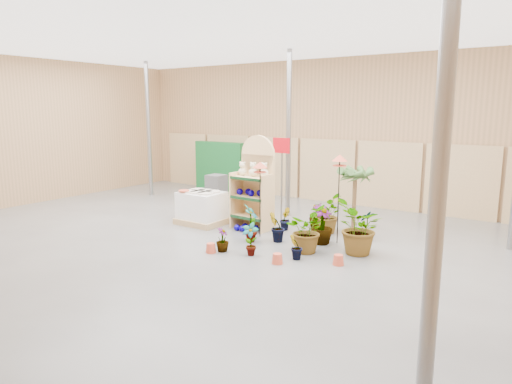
{
  "coord_description": "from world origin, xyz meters",
  "views": [
    {
      "loc": [
        6.33,
        -7.26,
        2.94
      ],
      "look_at": [
        0.3,
        1.5,
        1.0
      ],
      "focal_mm": 32.0,
      "sensor_mm": 36.0,
      "label": 1
    }
  ],
  "objects_px": {
    "pallet_stack": "(202,208)",
    "bird_table_front": "(260,167)",
    "potted_plant_2": "(306,229)",
    "display_shelf": "(256,186)"
  },
  "relations": [
    {
      "from": "bird_table_front",
      "to": "pallet_stack",
      "type": "bearing_deg",
      "value": 175.26
    },
    {
      "from": "display_shelf",
      "to": "pallet_stack",
      "type": "relative_size",
      "value": 1.97
    },
    {
      "from": "bird_table_front",
      "to": "potted_plant_2",
      "type": "height_order",
      "value": "bird_table_front"
    },
    {
      "from": "pallet_stack",
      "to": "potted_plant_2",
      "type": "bearing_deg",
      "value": -9.78
    },
    {
      "from": "pallet_stack",
      "to": "potted_plant_2",
      "type": "distance_m",
      "value": 3.4
    },
    {
      "from": "pallet_stack",
      "to": "bird_table_front",
      "type": "distance_m",
      "value": 2.28
    },
    {
      "from": "display_shelf",
      "to": "potted_plant_2",
      "type": "distance_m",
      "value": 2.33
    },
    {
      "from": "pallet_stack",
      "to": "bird_table_front",
      "type": "relative_size",
      "value": 0.67
    },
    {
      "from": "display_shelf",
      "to": "pallet_stack",
      "type": "bearing_deg",
      "value": -159.0
    },
    {
      "from": "potted_plant_2",
      "to": "bird_table_front",
      "type": "bearing_deg",
      "value": 163.32
    }
  ]
}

